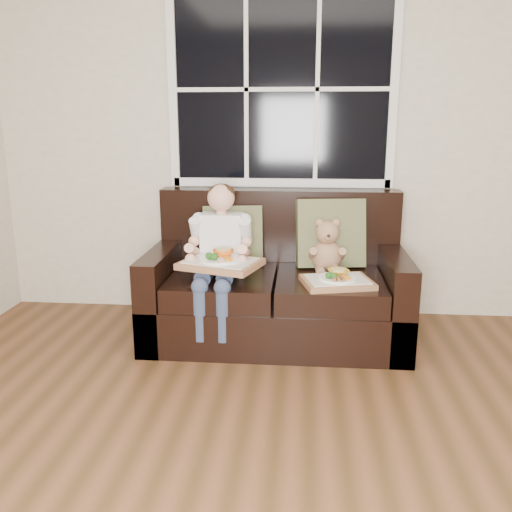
# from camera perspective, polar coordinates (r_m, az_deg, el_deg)

# --- Properties ---
(room_walls) EXTENTS (4.52, 5.02, 2.71)m
(room_walls) POSITION_cam_1_polar(r_m,az_deg,el_deg) (1.52, 4.19, 19.81)
(room_walls) COLOR beige
(room_walls) RESTS_ON ground
(window_back) EXTENTS (1.62, 0.04, 1.37)m
(window_back) POSITION_cam_1_polar(r_m,az_deg,el_deg) (4.00, 2.72, 17.11)
(window_back) COLOR black
(window_back) RESTS_ON room_walls
(loveseat) EXTENTS (1.70, 0.92, 0.96)m
(loveseat) POSITION_cam_1_polar(r_m,az_deg,el_deg) (3.71, 2.18, -3.64)
(loveseat) COLOR black
(loveseat) RESTS_ON ground
(pillow_left) EXTENTS (0.43, 0.25, 0.42)m
(pillow_left) POSITION_cam_1_polar(r_m,az_deg,el_deg) (3.80, -2.46, 2.17)
(pillow_left) COLOR #686941
(pillow_left) RESTS_ON loveseat
(pillow_right) EXTENTS (0.49, 0.27, 0.48)m
(pillow_right) POSITION_cam_1_polar(r_m,az_deg,el_deg) (3.76, 7.85, 2.38)
(pillow_right) COLOR #686941
(pillow_right) RESTS_ON loveseat
(child) EXTENTS (0.40, 0.60, 0.90)m
(child) POSITION_cam_1_polar(r_m,az_deg,el_deg) (3.54, -3.85, 1.22)
(child) COLOR white
(child) RESTS_ON loveseat
(teddy_bear) EXTENTS (0.22, 0.28, 0.37)m
(teddy_bear) POSITION_cam_1_polar(r_m,az_deg,el_deg) (3.67, 7.46, 0.71)
(teddy_bear) COLOR tan
(teddy_bear) RESTS_ON loveseat
(tray_left) EXTENTS (0.55, 0.48, 0.11)m
(tray_left) POSITION_cam_1_polar(r_m,az_deg,el_deg) (3.40, -3.73, -0.61)
(tray_left) COLOR #AE744E
(tray_left) RESTS_ON child
(tray_right) EXTENTS (0.48, 0.41, 0.09)m
(tray_right) POSITION_cam_1_polar(r_m,az_deg,el_deg) (3.38, 8.54, -2.54)
(tray_right) COLOR #AE744E
(tray_right) RESTS_ON loveseat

